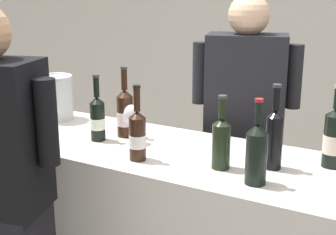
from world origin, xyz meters
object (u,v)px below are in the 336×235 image
wine_bottle_3 (11,105)px  ice_bucket (55,97)px  wine_bottle_7 (137,135)px  wine_bottle_2 (334,138)px  wine_glass (131,116)px  wine_bottle_6 (221,141)px  person_guest (0,221)px  wine_bottle_4 (98,118)px  wine_bottle_5 (125,113)px  wine_bottle_8 (257,152)px  person_server (243,153)px  wine_bottle_1 (29,113)px  wine_bottle_0 (274,136)px

wine_bottle_3 → ice_bucket: wine_bottle_3 is taller
wine_bottle_7 → ice_bucket: 0.80m
wine_bottle_2 → wine_bottle_3: bearing=-170.6°
wine_glass → wine_bottle_6: bearing=-10.3°
ice_bucket → person_guest: size_ratio=0.15×
wine_bottle_2 → wine_bottle_4: (-1.04, -0.19, -0.01)m
wine_bottle_4 → ice_bucket: (-0.43, 0.18, 0.01)m
wine_bottle_5 → wine_glass: size_ratio=1.87×
wine_bottle_4 → person_guest: (-0.06, -0.57, -0.30)m
wine_bottle_5 → person_guest: (-0.13, -0.68, -0.30)m
wine_bottle_3 → wine_bottle_8: bearing=-2.7°
wine_bottle_2 → ice_bucket: wine_bottle_2 is taller
wine_bottle_8 → wine_bottle_4: bearing=171.4°
wine_bottle_3 → wine_bottle_5: wine_bottle_5 is taller
person_server → wine_glass: bearing=-118.9°
wine_bottle_1 → wine_bottle_6: wine_bottle_1 is taller
wine_bottle_2 → wine_bottle_7: (-0.73, -0.32, -0.01)m
wine_bottle_4 → wine_bottle_8: wine_bottle_8 is taller
wine_bottle_6 → person_guest: (-0.71, -0.52, -0.30)m
wine_bottle_3 → ice_bucket: 0.25m
wine_bottle_3 → wine_bottle_2: bearing=9.4°
wine_bottle_4 → wine_bottle_3: bearing=-173.0°
person_guest → wine_bottle_6: bearing=36.3°
ice_bucket → wine_bottle_8: bearing=-13.7°
wine_bottle_1 → wine_bottle_5: size_ratio=1.00×
wine_bottle_4 → ice_bucket: size_ratio=1.29×
person_guest → person_server: bearing=65.5°
wine_glass → person_server: bearing=61.1°
wine_bottle_7 → person_server: person_server is taller
wine_bottle_2 → person_guest: person_guest is taller
wine_bottle_4 → wine_bottle_7: wine_bottle_7 is taller
wine_bottle_5 → wine_bottle_8: wine_bottle_5 is taller
wine_bottle_3 → wine_bottle_8: wine_bottle_3 is taller
wine_bottle_3 → wine_bottle_6: wine_bottle_3 is taller
wine_bottle_0 → wine_bottle_2: bearing=33.9°
wine_bottle_3 → wine_bottle_5: (0.58, 0.18, -0.00)m
wine_bottle_4 → wine_glass: (0.16, 0.04, 0.02)m
wine_bottle_0 → wine_bottle_4: 0.84m
person_server → person_guest: size_ratio=1.01×
wine_bottle_7 → wine_bottle_1: bearing=-179.5°
wine_bottle_5 → wine_glass: (0.09, -0.07, 0.01)m
person_server → wine_bottle_7: bearing=-103.4°
wine_bottle_6 → ice_bucket: bearing=168.2°
ice_bucket → wine_glass: bearing=-13.0°
person_guest → wine_bottle_3: bearing=131.7°
wine_bottle_2 → ice_bucket: (-1.47, -0.01, 0.00)m
wine_bottle_1 → wine_bottle_2: size_ratio=1.02×
wine_bottle_2 → wine_bottle_8: (-0.21, -0.32, 0.00)m
wine_bottle_0 → wine_bottle_5: bearing=175.5°
wine_bottle_0 → wine_bottle_8: bearing=-92.7°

